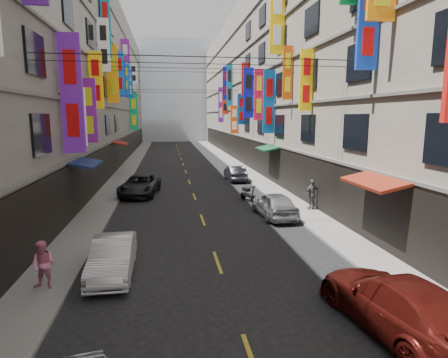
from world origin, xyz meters
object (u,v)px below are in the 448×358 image
object	(u,v)px
pedestrian_rfar	(312,194)
car_left_mid	(113,257)
car_right_far	(235,173)
car_right_mid	(274,204)
scooter_far_right	(248,195)
pedestrian_lfar	(43,265)
car_left_far	(140,185)
car_right_near	(398,304)

from	to	relation	value
pedestrian_rfar	car_left_mid	bearing A→B (deg)	19.78
car_right_far	car_left_mid	bearing A→B (deg)	65.90
car_right_mid	scooter_far_right	bearing A→B (deg)	-84.19
pedestrian_lfar	pedestrian_rfar	size ratio (longest dim) A/B	0.87
car_right_far	pedestrian_rfar	xyz separation A→B (m)	(2.55, -11.13, 0.36)
scooter_far_right	car_right_far	distance (m)	8.00
pedestrian_lfar	pedestrian_rfar	xyz separation A→B (m)	(12.32, 8.51, 0.11)
scooter_far_right	car_left_far	distance (m)	7.81
scooter_far_right	pedestrian_rfar	xyz separation A→B (m)	(3.15, -3.15, 0.57)
scooter_far_right	car_right_near	world-z (taller)	car_right_near
car_right_mid	car_left_mid	bearing A→B (deg)	37.52
car_right_near	pedestrian_rfar	distance (m)	12.51
car_left_mid	pedestrian_lfar	xyz separation A→B (m)	(-1.98, -1.02, 0.24)
pedestrian_lfar	car_right_near	bearing A→B (deg)	-7.56
scooter_far_right	car_right_far	xyz separation A→B (m)	(0.60, 7.98, 0.21)
car_left_mid	pedestrian_lfar	bearing A→B (deg)	-153.28
car_right_near	car_right_mid	size ratio (longest dim) A/B	1.24
car_left_far	pedestrian_lfar	world-z (taller)	pedestrian_lfar
car_right_near	pedestrian_lfar	world-z (taller)	pedestrian_lfar
car_left_far	pedestrian_rfar	xyz separation A→B (m)	(10.33, -6.22, 0.30)
car_left_far	car_right_near	bearing A→B (deg)	-59.83
pedestrian_rfar	scooter_far_right	bearing A→B (deg)	-61.11
car_right_far	car_left_far	bearing A→B (deg)	30.88
car_right_near	pedestrian_lfar	distance (m)	10.47
scooter_far_right	car_right_far	bearing A→B (deg)	-113.45
scooter_far_right	car_left_mid	bearing A→B (deg)	36.77
scooter_far_right	car_left_far	world-z (taller)	car_left_far
car_left_mid	pedestrian_rfar	distance (m)	12.78
car_right_near	car_right_mid	bearing A→B (deg)	-97.26
scooter_far_right	pedestrian_rfar	size ratio (longest dim) A/B	0.98
car_right_mid	pedestrian_lfar	world-z (taller)	pedestrian_lfar
scooter_far_right	car_right_near	size ratio (longest dim) A/B	0.34
scooter_far_right	pedestrian_lfar	distance (m)	14.84
car_right_near	scooter_far_right	bearing A→B (deg)	-95.02
scooter_far_right	car_right_mid	size ratio (longest dim) A/B	0.42
scooter_far_right	pedestrian_lfar	size ratio (longest dim) A/B	1.12
car_right_far	pedestrian_lfar	bearing A→B (deg)	62.17
pedestrian_lfar	car_left_mid	bearing A→B (deg)	40.69
car_left_mid	scooter_far_right	bearing A→B (deg)	55.30
car_left_far	pedestrian_lfar	distance (m)	14.87
car_right_near	car_left_far	bearing A→B (deg)	-74.42
car_right_mid	pedestrian_rfar	size ratio (longest dim) A/B	2.34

